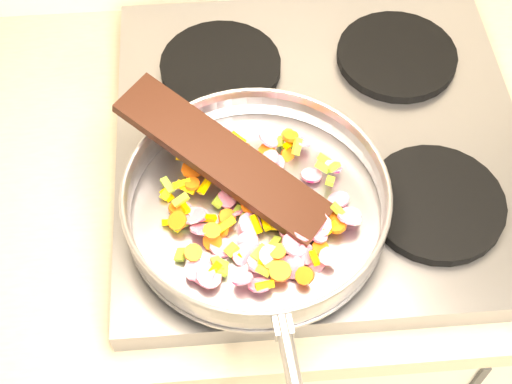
{
  "coord_description": "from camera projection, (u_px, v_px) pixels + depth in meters",
  "views": [
    {
      "loc": [
        -0.85,
        1.02,
        1.76
      ],
      "look_at": [
        -0.81,
        1.52,
        1.01
      ],
      "focal_mm": 50.0,
      "sensor_mm": 36.0,
      "label": 1
    }
  ],
  "objects": [
    {
      "name": "wooden_spatula",
      "position": [
        223.0,
        158.0,
        0.93
      ],
      "size": [
        0.29,
        0.25,
        0.08
      ],
      "primitive_type": "cube",
      "rotation": [
        0.0,
        -0.22,
        2.47
      ],
      "color": "black",
      "rests_on": "saute_pan"
    },
    {
      "name": "cooktop",
      "position": [
        319.0,
        142.0,
        1.07
      ],
      "size": [
        0.6,
        0.6,
        0.04
      ],
      "primitive_type": "cube",
      "color": "#939399",
      "rests_on": "counter_top"
    },
    {
      "name": "saute_pan",
      "position": [
        256.0,
        201.0,
        0.93
      ],
      "size": [
        0.39,
        0.56,
        0.06
      ],
      "rotation": [
        0.0,
        0.0,
        0.09
      ],
      "color": "#9E9EA5",
      "rests_on": "grate_fl"
    },
    {
      "name": "grate_bl",
      "position": [
        221.0,
        66.0,
        1.12
      ],
      "size": [
        0.19,
        0.19,
        0.02
      ],
      "primitive_type": "cylinder",
      "color": "black",
      "rests_on": "cooktop"
    },
    {
      "name": "grate_br",
      "position": [
        397.0,
        56.0,
        1.13
      ],
      "size": [
        0.19,
        0.19,
        0.02
      ],
      "primitive_type": "cylinder",
      "color": "black",
      "rests_on": "cooktop"
    },
    {
      "name": "grate_fr",
      "position": [
        436.0,
        203.0,
        0.97
      ],
      "size": [
        0.19,
        0.19,
        0.02
      ],
      "primitive_type": "cylinder",
      "color": "black",
      "rests_on": "cooktop"
    },
    {
      "name": "vegetable_heap",
      "position": [
        255.0,
        210.0,
        0.93
      ],
      "size": [
        0.27,
        0.27,
        0.05
      ],
      "color": "#F2B500",
      "rests_on": "saute_pan"
    },
    {
      "name": "grate_fl",
      "position": [
        231.0,
        217.0,
        0.96
      ],
      "size": [
        0.19,
        0.19,
        0.02
      ],
      "primitive_type": "cylinder",
      "color": "black",
      "rests_on": "cooktop"
    }
  ]
}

